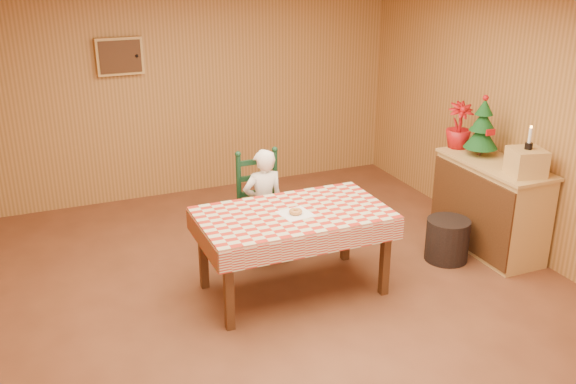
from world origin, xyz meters
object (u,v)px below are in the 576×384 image
object	(u,v)px
shelf_unit	(490,206)
christmas_tree	(482,128)
dining_table	(293,221)
storage_bin	(447,240)
ladder_chair	(262,208)
seated_child	(263,205)
crate	(526,162)

from	to	relation	value
shelf_unit	christmas_tree	distance (m)	0.79
dining_table	storage_bin	world-z (taller)	dining_table
storage_bin	shelf_unit	bearing A→B (deg)	5.83
ladder_chair	seated_child	size ratio (longest dim) A/B	0.96
seated_child	storage_bin	bearing A→B (deg)	155.15
ladder_chair	crate	xyz separation A→B (m)	(2.18, -1.16, 0.55)
seated_child	christmas_tree	distance (m)	2.32
dining_table	ladder_chair	size ratio (longest dim) A/B	1.53
dining_table	crate	xyz separation A→B (m)	(2.18, -0.38, 0.37)
crate	ladder_chair	bearing A→B (deg)	151.88
shelf_unit	christmas_tree	xyz separation A→B (m)	(0.01, 0.25, 0.74)
ladder_chair	seated_child	distance (m)	0.08
dining_table	crate	size ratio (longest dim) A/B	5.52
crate	dining_table	bearing A→B (deg)	170.20
shelf_unit	seated_child	bearing A→B (deg)	161.96
seated_child	dining_table	bearing A→B (deg)	90.00
ladder_chair	shelf_unit	world-z (taller)	ladder_chair
ladder_chair	shelf_unit	size ratio (longest dim) A/B	0.87
storage_bin	christmas_tree	bearing A→B (deg)	29.54
ladder_chair	crate	distance (m)	2.53
crate	storage_bin	distance (m)	1.06
christmas_tree	storage_bin	distance (m)	1.17
christmas_tree	ladder_chair	bearing A→B (deg)	166.73
dining_table	seated_child	size ratio (longest dim) A/B	1.47
crate	storage_bin	xyz separation A→B (m)	(-0.54, 0.35, -0.84)
dining_table	seated_child	xyz separation A→B (m)	(-0.00, 0.73, -0.13)
dining_table	shelf_unit	bearing A→B (deg)	0.64
crate	christmas_tree	distance (m)	0.67
dining_table	storage_bin	size ratio (longest dim) A/B	3.92
dining_table	shelf_unit	world-z (taller)	shelf_unit
christmas_tree	storage_bin	xyz separation A→B (m)	(-0.54, -0.30, -1.00)
ladder_chair	christmas_tree	bearing A→B (deg)	-13.27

